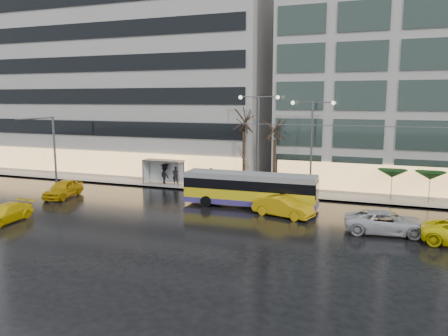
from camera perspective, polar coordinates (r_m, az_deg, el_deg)
The scene contains 20 objects.
ground at distance 33.00m, azimuth -4.08°, elevation -6.56°, with size 140.00×140.00×0.00m, color black.
sidewalk at distance 45.24m, azimuth 5.52°, elevation -2.22°, with size 80.00×10.00×0.15m, color gray.
kerb at distance 40.57m, azimuth 3.76°, elevation -3.50°, with size 80.00×0.10×0.15m, color slate.
building_left at distance 56.15m, azimuth -11.35°, elevation 11.18°, with size 34.00×14.00×22.00m, color #ADABA6.
trolleybus at distance 36.09m, azimuth 3.40°, elevation -2.95°, with size 11.04×4.37×5.09m.
catenary at distance 39.12m, azimuth 1.95°, elevation 2.26°, with size 42.24×5.12×7.00m.
bus_shelter at distance 45.62m, azimuth -8.24°, elevation 0.23°, with size 4.20×1.60×2.51m.
street_lamp_near at distance 41.40m, azimuth 4.52°, elevation 5.02°, with size 3.96×0.36×9.03m.
street_lamp_far at distance 40.37m, azimuth 11.39°, elevation 4.38°, with size 3.96×0.36×8.53m.
tree_a at distance 41.95m, azimuth 2.63°, elevation 6.59°, with size 3.20×3.20×8.40m.
tree_b at distance 41.38m, azimuth 6.69°, elevation 5.55°, with size 3.20×3.20×7.70m.
parasol_a at distance 40.51m, azimuth 21.12°, elevation -0.69°, with size 2.50×2.50×2.65m.
parasol_b at distance 40.69m, azimuth 25.34°, elevation -0.91°, with size 2.50×2.50×2.65m.
taxi_a at distance 42.18m, azimuth -20.26°, elevation -2.57°, with size 1.86×4.63×1.58m, color #D2A20B.
taxi_b at distance 33.50m, azimuth 7.74°, elevation -5.01°, with size 1.64×4.69×1.55m, color gold.
taxi_d at distance 35.43m, azimuth -26.73°, elevation -5.34°, with size 1.82×4.48×1.30m, color yellow.
sedan_silver at distance 31.03m, azimuth 20.46°, elevation -6.67°, with size 2.51×5.44×1.51m, color silver.
pedestrian_a at distance 45.19m, azimuth -6.35°, elevation -0.32°, with size 1.28×1.29×2.19m.
pedestrian_b at distance 44.54m, azimuth -1.78°, elevation -1.11°, with size 1.08×1.05×1.76m.
pedestrian_c at distance 45.60m, azimuth -7.75°, elevation -0.64°, with size 1.38×1.19×2.11m.
Camera 1 is at (13.06, -28.99, 8.82)m, focal length 35.00 mm.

